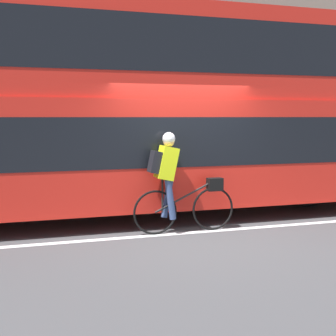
# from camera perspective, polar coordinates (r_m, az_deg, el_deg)

# --- Properties ---
(ground_plane) EXTENTS (80.00, 80.00, 0.00)m
(ground_plane) POSITION_cam_1_polar(r_m,az_deg,el_deg) (7.93, 2.65, -8.00)
(ground_plane) COLOR #424244
(road_center_line) EXTENTS (50.00, 0.14, 0.01)m
(road_center_line) POSITION_cam_1_polar(r_m,az_deg,el_deg) (7.97, 2.54, -7.89)
(road_center_line) COLOR silver
(road_center_line) RESTS_ON ground_plane
(sidewalk_curb) EXTENTS (60.00, 1.65, 0.11)m
(sidewalk_curb) POSITION_cam_1_polar(r_m,az_deg,el_deg) (12.40, -4.85, -2.55)
(sidewalk_curb) COLOR gray
(sidewalk_curb) RESTS_ON ground_plane
(building_facade) EXTENTS (60.00, 0.30, 6.45)m
(building_facade) POSITION_cam_1_polar(r_m,az_deg,el_deg) (13.27, -5.91, 11.74)
(building_facade) COLOR gray
(building_facade) RESTS_ON ground_plane
(bus) EXTENTS (11.58, 2.50, 3.93)m
(bus) POSITION_cam_1_polar(r_m,az_deg,el_deg) (9.10, -2.53, 7.70)
(bus) COLOR black
(bus) RESTS_ON ground_plane
(cyclist_on_bike) EXTENTS (1.78, 0.32, 1.70)m
(cyclist_on_bike) POSITION_cam_1_polar(r_m,az_deg,el_deg) (7.78, 0.80, -1.45)
(cyclist_on_bike) COLOR black
(cyclist_on_bike) RESTS_ON ground_plane
(trash_bin) EXTENTS (0.48, 0.48, 0.87)m
(trash_bin) POSITION_cam_1_polar(r_m,az_deg,el_deg) (12.14, -7.51, -0.44)
(trash_bin) COLOR #262628
(trash_bin) RESTS_ON sidewalk_curb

